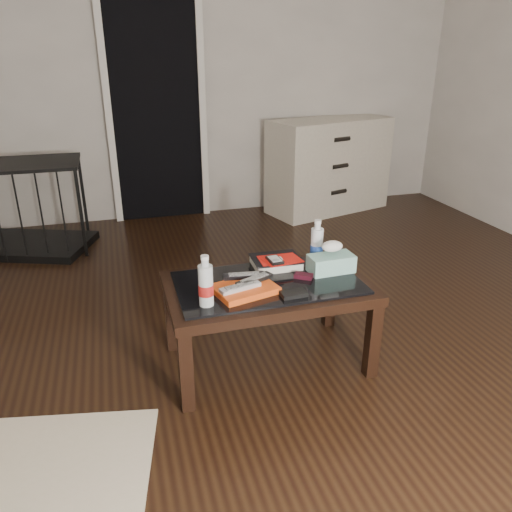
{
  "coord_description": "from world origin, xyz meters",
  "views": [
    {
      "loc": [
        -0.83,
        -2.28,
        1.53
      ],
      "look_at": [
        -0.18,
        -0.03,
        0.55
      ],
      "focal_mm": 35.0,
      "sensor_mm": 36.0,
      "label": 1
    }
  ],
  "objects_px": {
    "dresser": "(329,166)",
    "water_bottle_left": "(206,281)",
    "textbook": "(276,262)",
    "tissue_box": "(331,263)",
    "coffee_table": "(268,293)",
    "pet_crate": "(28,222)",
    "water_bottle_right": "(317,241)"
  },
  "relations": [
    {
      "from": "dresser",
      "to": "water_bottle_right",
      "type": "bearing_deg",
      "value": -131.38
    },
    {
      "from": "pet_crate",
      "to": "textbook",
      "type": "height_order",
      "value": "pet_crate"
    },
    {
      "from": "textbook",
      "to": "pet_crate",
      "type": "bearing_deg",
      "value": 129.85
    },
    {
      "from": "pet_crate",
      "to": "textbook",
      "type": "distance_m",
      "value": 2.41
    },
    {
      "from": "coffee_table",
      "to": "dresser",
      "type": "xyz_separation_m",
      "value": [
        1.38,
        2.39,
        0.05
      ]
    },
    {
      "from": "dresser",
      "to": "tissue_box",
      "type": "xyz_separation_m",
      "value": [
        -1.03,
        -2.36,
        0.06
      ]
    },
    {
      "from": "textbook",
      "to": "tissue_box",
      "type": "height_order",
      "value": "tissue_box"
    },
    {
      "from": "coffee_table",
      "to": "water_bottle_left",
      "type": "bearing_deg",
      "value": -155.83
    },
    {
      "from": "pet_crate",
      "to": "tissue_box",
      "type": "xyz_separation_m",
      "value": [
        1.73,
        -2.03,
        0.28
      ]
    },
    {
      "from": "coffee_table",
      "to": "textbook",
      "type": "bearing_deg",
      "value": 60.26
    },
    {
      "from": "coffee_table",
      "to": "textbook",
      "type": "height_order",
      "value": "textbook"
    },
    {
      "from": "textbook",
      "to": "water_bottle_right",
      "type": "height_order",
      "value": "water_bottle_right"
    },
    {
      "from": "pet_crate",
      "to": "water_bottle_left",
      "type": "height_order",
      "value": "pet_crate"
    },
    {
      "from": "coffee_table",
      "to": "pet_crate",
      "type": "relative_size",
      "value": 0.95
    },
    {
      "from": "water_bottle_right",
      "to": "dresser",
      "type": "bearing_deg",
      "value": 64.59
    },
    {
      "from": "coffee_table",
      "to": "pet_crate",
      "type": "distance_m",
      "value": 2.48
    },
    {
      "from": "textbook",
      "to": "tissue_box",
      "type": "distance_m",
      "value": 0.29
    },
    {
      "from": "textbook",
      "to": "tissue_box",
      "type": "xyz_separation_m",
      "value": [
        0.25,
        -0.14,
        0.02
      ]
    },
    {
      "from": "pet_crate",
      "to": "coffee_table",
      "type": "bearing_deg",
      "value": -35.53
    },
    {
      "from": "coffee_table",
      "to": "tissue_box",
      "type": "xyz_separation_m",
      "value": [
        0.35,
        0.03,
        0.11
      ]
    },
    {
      "from": "water_bottle_right",
      "to": "water_bottle_left",
      "type": "bearing_deg",
      "value": -154.67
    },
    {
      "from": "tissue_box",
      "to": "water_bottle_left",
      "type": "bearing_deg",
      "value": -168.11
    },
    {
      "from": "pet_crate",
      "to": "water_bottle_left",
      "type": "distance_m",
      "value": 2.47
    },
    {
      "from": "coffee_table",
      "to": "water_bottle_right",
      "type": "height_order",
      "value": "water_bottle_right"
    },
    {
      "from": "coffee_table",
      "to": "water_bottle_right",
      "type": "xyz_separation_m",
      "value": [
        0.32,
        0.16,
        0.18
      ]
    },
    {
      "from": "tissue_box",
      "to": "water_bottle_right",
      "type": "bearing_deg",
      "value": 98.41
    },
    {
      "from": "tissue_box",
      "to": "pet_crate",
      "type": "bearing_deg",
      "value": 127.76
    },
    {
      "from": "pet_crate",
      "to": "water_bottle_left",
      "type": "bearing_deg",
      "value": -44.08
    },
    {
      "from": "dresser",
      "to": "water_bottle_left",
      "type": "relative_size",
      "value": 5.43
    },
    {
      "from": "dresser",
      "to": "water_bottle_right",
      "type": "xyz_separation_m",
      "value": [
        -1.06,
        -2.23,
        0.13
      ]
    },
    {
      "from": "pet_crate",
      "to": "dresser",
      "type": "bearing_deg",
      "value": 27.53
    },
    {
      "from": "coffee_table",
      "to": "pet_crate",
      "type": "xyz_separation_m",
      "value": [
        -1.38,
        2.06,
        -0.17
      ]
    }
  ]
}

